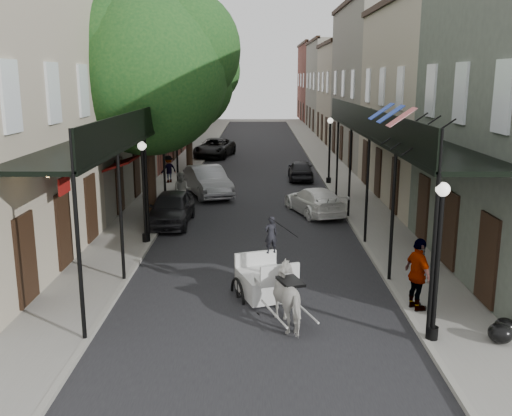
{
  "coord_description": "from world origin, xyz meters",
  "views": [
    {
      "loc": [
        0.05,
        -14.27,
        6.08
      ],
      "look_at": [
        -0.03,
        5.12,
        1.6
      ],
      "focal_mm": 40.0,
      "sensor_mm": 36.0,
      "label": 1
    }
  ],
  "objects_px": {
    "lamppost_left": "(144,190)",
    "car_left_near": "(171,208)",
    "horse": "(292,297)",
    "pedestrian_walking": "(182,191)",
    "tree_near": "(157,67)",
    "pedestrian_sidewalk_left": "(168,169)",
    "car_left_mid": "(207,181)",
    "car_right_far": "(301,170)",
    "lamppost_right_near": "(438,260)",
    "lamppost_right_far": "(330,149)",
    "pedestrian_sidewalk_right": "(418,274)",
    "car_left_far": "(215,148)",
    "tree_far": "(193,80)",
    "car_right_near": "(315,201)",
    "carriage": "(260,261)"
  },
  "relations": [
    {
      "from": "lamppost_left",
      "to": "car_left_near",
      "type": "height_order",
      "value": "lamppost_left"
    },
    {
      "from": "horse",
      "to": "pedestrian_walking",
      "type": "xyz_separation_m",
      "value": [
        -4.38,
        12.78,
        0.15
      ]
    },
    {
      "from": "tree_near",
      "to": "pedestrian_sidewalk_left",
      "type": "distance_m",
      "value": 9.75
    },
    {
      "from": "tree_near",
      "to": "pedestrian_walking",
      "type": "relative_size",
      "value": 5.39
    },
    {
      "from": "car_left_mid",
      "to": "car_right_far",
      "type": "bearing_deg",
      "value": 21.46
    },
    {
      "from": "lamppost_right_near",
      "to": "lamppost_left",
      "type": "height_order",
      "value": "same"
    },
    {
      "from": "lamppost_right_near",
      "to": "pedestrian_sidewalk_left",
      "type": "bearing_deg",
      "value": 114.62
    },
    {
      "from": "pedestrian_walking",
      "to": "car_left_mid",
      "type": "xyz_separation_m",
      "value": [
        0.9,
        3.17,
        -0.13
      ]
    },
    {
      "from": "lamppost_right_far",
      "to": "pedestrian_sidewalk_right",
      "type": "bearing_deg",
      "value": -89.69
    },
    {
      "from": "pedestrian_sidewalk_left",
      "to": "car_left_far",
      "type": "relative_size",
      "value": 0.3
    },
    {
      "from": "pedestrian_sidewalk_left",
      "to": "tree_far",
      "type": "bearing_deg",
      "value": -139.39
    },
    {
      "from": "lamppost_right_near",
      "to": "car_left_near",
      "type": "bearing_deg",
      "value": 124.99
    },
    {
      "from": "pedestrian_sidewalk_right",
      "to": "tree_near",
      "type": "bearing_deg",
      "value": 22.81
    },
    {
      "from": "lamppost_right_near",
      "to": "car_left_far",
      "type": "distance_m",
      "value": 32.38
    },
    {
      "from": "tree_near",
      "to": "lamppost_right_far",
      "type": "height_order",
      "value": "tree_near"
    },
    {
      "from": "pedestrian_walking",
      "to": "lamppost_right_near",
      "type": "bearing_deg",
      "value": -65.14
    },
    {
      "from": "lamppost_right_far",
      "to": "pedestrian_walking",
      "type": "xyz_separation_m",
      "value": [
        -7.6,
        -6.22,
        -1.16
      ]
    },
    {
      "from": "lamppost_right_far",
      "to": "car_right_far",
      "type": "height_order",
      "value": "lamppost_right_far"
    },
    {
      "from": "tree_near",
      "to": "tree_far",
      "type": "height_order",
      "value": "tree_near"
    },
    {
      "from": "tree_near",
      "to": "lamppost_left",
      "type": "height_order",
      "value": "tree_near"
    },
    {
      "from": "car_right_far",
      "to": "tree_near",
      "type": "bearing_deg",
      "value": 55.31
    },
    {
      "from": "car_left_far",
      "to": "car_right_far",
      "type": "distance_m",
      "value": 11.55
    },
    {
      "from": "pedestrian_sidewalk_left",
      "to": "car_right_far",
      "type": "bearing_deg",
      "value": 149.51
    },
    {
      "from": "lamppost_right_near",
      "to": "pedestrian_sidewalk_left",
      "type": "distance_m",
      "value": 22.15
    },
    {
      "from": "pedestrian_sidewalk_left",
      "to": "car_right_near",
      "type": "distance_m",
      "value": 10.58
    },
    {
      "from": "tree_near",
      "to": "lamppost_right_far",
      "type": "bearing_deg",
      "value": 43.31
    },
    {
      "from": "tree_far",
      "to": "horse",
      "type": "height_order",
      "value": "tree_far"
    },
    {
      "from": "car_left_mid",
      "to": "car_left_far",
      "type": "bearing_deg",
      "value": 72.61
    },
    {
      "from": "car_right_far",
      "to": "carriage",
      "type": "bearing_deg",
      "value": 83.5
    },
    {
      "from": "horse",
      "to": "pedestrian_sidewalk_right",
      "type": "height_order",
      "value": "pedestrian_sidewalk_right"
    },
    {
      "from": "carriage",
      "to": "car_left_far",
      "type": "relative_size",
      "value": 0.48
    },
    {
      "from": "horse",
      "to": "car_left_mid",
      "type": "relative_size",
      "value": 0.38
    },
    {
      "from": "car_right_near",
      "to": "car_right_far",
      "type": "bearing_deg",
      "value": -107.15
    },
    {
      "from": "lamppost_right_near",
      "to": "lamppost_left",
      "type": "bearing_deg",
      "value": 135.71
    },
    {
      "from": "car_right_far",
      "to": "pedestrian_sidewalk_left",
      "type": "bearing_deg",
      "value": 11.95
    },
    {
      "from": "car_left_far",
      "to": "pedestrian_sidewalk_right",
      "type": "bearing_deg",
      "value": -65.67
    },
    {
      "from": "tree_far",
      "to": "car_right_near",
      "type": "bearing_deg",
      "value": -62.77
    },
    {
      "from": "horse",
      "to": "carriage",
      "type": "xyz_separation_m",
      "value": [
        -0.77,
        2.19,
        0.22
      ]
    },
    {
      "from": "carriage",
      "to": "car_left_mid",
      "type": "relative_size",
      "value": 0.54
    },
    {
      "from": "tree_near",
      "to": "tree_far",
      "type": "bearing_deg",
      "value": 90.19
    },
    {
      "from": "tree_far",
      "to": "car_left_mid",
      "type": "xyz_separation_m",
      "value": [
        1.65,
        -9.23,
        -5.07
      ]
    },
    {
      "from": "car_left_mid",
      "to": "car_right_far",
      "type": "distance_m",
      "value": 6.96
    },
    {
      "from": "horse",
      "to": "tree_near",
      "type": "bearing_deg",
      "value": -84.9
    },
    {
      "from": "carriage",
      "to": "car_left_far",
      "type": "bearing_deg",
      "value": 77.55
    },
    {
      "from": "lamppost_left",
      "to": "carriage",
      "type": "height_order",
      "value": "lamppost_left"
    },
    {
      "from": "pedestrian_sidewalk_right",
      "to": "car_left_near",
      "type": "relative_size",
      "value": 0.47
    },
    {
      "from": "car_left_mid",
      "to": "lamppost_left",
      "type": "bearing_deg",
      "value": -119.7
    },
    {
      "from": "lamppost_left",
      "to": "car_right_near",
      "type": "relative_size",
      "value": 0.89
    },
    {
      "from": "tree_near",
      "to": "lamppost_left",
      "type": "bearing_deg",
      "value": -88.66
    },
    {
      "from": "pedestrian_sidewalk_left",
      "to": "car_right_far",
      "type": "relative_size",
      "value": 0.43
    }
  ]
}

